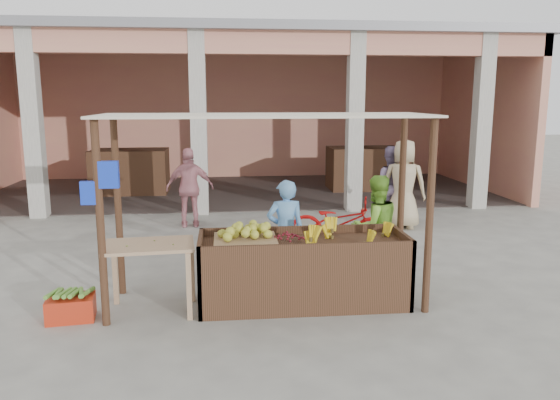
{
  "coord_description": "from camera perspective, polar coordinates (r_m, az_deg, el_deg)",
  "views": [
    {
      "loc": [
        -0.47,
        -6.54,
        2.58
      ],
      "look_at": [
        0.34,
        1.2,
        1.12
      ],
      "focal_mm": 35.0,
      "sensor_mm": 36.0,
      "label": 1
    }
  ],
  "objects": [
    {
      "name": "ground",
      "position": [
        7.05,
        -1.74,
        -10.82
      ],
      "size": [
        60.0,
        60.0,
        0.0
      ],
      "primitive_type": "plane",
      "color": "slate",
      "rests_on": "ground"
    },
    {
      "name": "shopper_f",
      "position": [
        11.44,
        11.35,
        1.91
      ],
      "size": [
        0.98,
        0.76,
        1.76
      ],
      "primitive_type": "imported",
      "rotation": [
        0.0,
        0.0,
        2.79
      ],
      "color": "gray",
      "rests_on": "ground"
    },
    {
      "name": "motorcycle",
      "position": [
        9.49,
        6.15,
        -2.31
      ],
      "size": [
        1.05,
        1.87,
        0.92
      ],
      "primitive_type": "imported",
      "rotation": [
        0.0,
        0.0,
        1.31
      ],
      "color": "#A00A09",
      "rests_on": "ground"
    },
    {
      "name": "vendor_blue",
      "position": [
        7.66,
        0.58,
        -2.93
      ],
      "size": [
        0.61,
        0.47,
        1.56
      ],
      "primitive_type": "imported",
      "rotation": [
        0.0,
        0.0,
        3.2
      ],
      "color": "#63A1E0",
      "rests_on": "ground"
    },
    {
      "name": "shopper_c",
      "position": [
        11.09,
        12.82,
        2.12
      ],
      "size": [
        1.1,
        0.91,
        1.97
      ],
      "primitive_type": "imported",
      "rotation": [
        0.0,
        0.0,
        2.78
      ],
      "color": "tan",
      "rests_on": "ground"
    },
    {
      "name": "banana_heap",
      "position": [
        6.91,
        6.8,
        -3.44
      ],
      "size": [
        1.17,
        0.64,
        0.21
      ],
      "primitive_type": null,
      "color": "yellow",
      "rests_on": "fruit_stall"
    },
    {
      "name": "melon_tray",
      "position": [
        6.81,
        -3.66,
        -3.69
      ],
      "size": [
        0.78,
        0.67,
        0.2
      ],
      "color": "#93704B",
      "rests_on": "fruit_stall"
    },
    {
      "name": "side_table",
      "position": [
        6.78,
        -13.46,
        -5.63
      ],
      "size": [
        1.11,
        0.79,
        0.86
      ],
      "rotation": [
        0.0,
        0.0,
        0.08
      ],
      "color": "tan",
      "rests_on": "ground"
    },
    {
      "name": "shopper_b",
      "position": [
        11.07,
        -9.4,
        1.54
      ],
      "size": [
        1.03,
        0.58,
        1.71
      ],
      "primitive_type": "imported",
      "rotation": [
        0.0,
        0.0,
        3.19
      ],
      "color": "#C87C85",
      "rests_on": "ground"
    },
    {
      "name": "berry_heap",
      "position": [
        6.84,
        0.76,
        -3.78
      ],
      "size": [
        0.48,
        0.39,
        0.15
      ],
      "primitive_type": "ellipsoid",
      "color": "maroon",
      "rests_on": "fruit_stall"
    },
    {
      "name": "red_crate",
      "position": [
        7.0,
        -21.0,
        -10.5
      ],
      "size": [
        0.58,
        0.45,
        0.28
      ],
      "primitive_type": "cube",
      "rotation": [
        0.0,
        0.0,
        0.12
      ],
      "color": "red",
      "rests_on": "ground"
    },
    {
      "name": "plantain_bundle",
      "position": [
        6.94,
        -21.1,
        -9.09
      ],
      "size": [
        0.44,
        0.31,
        0.09
      ],
      "primitive_type": null,
      "color": "#5E9436",
      "rests_on": "red_crate"
    },
    {
      "name": "fruit_stall",
      "position": [
        6.97,
        2.39,
        -7.6
      ],
      "size": [
        2.6,
        0.95,
        0.8
      ],
      "primitive_type": "cube",
      "color": "#513020",
      "rests_on": "ground"
    },
    {
      "name": "stall_awning",
      "position": [
        6.65,
        -2.0,
        5.44
      ],
      "size": [
        4.09,
        1.35,
        2.39
      ],
      "color": "#513020",
      "rests_on": "ground"
    },
    {
      "name": "papaya_pile",
      "position": [
        6.72,
        -13.55,
        -3.67
      ],
      "size": [
        0.68,
        0.39,
        0.19
      ],
      "primitive_type": null,
      "color": "#4F832A",
      "rests_on": "side_table"
    },
    {
      "name": "market_building",
      "position": [
        15.48,
        -4.07,
        11.08
      ],
      "size": [
        14.4,
        6.4,
        4.2
      ],
      "color": "tan",
      "rests_on": "ground"
    },
    {
      "name": "vendor_green",
      "position": [
        7.92,
        9.94,
        -2.55
      ],
      "size": [
        0.84,
        0.59,
        1.59
      ],
      "primitive_type": "imported",
      "rotation": [
        0.0,
        0.0,
        3.35
      ],
      "color": "#7FC238",
      "rests_on": "ground"
    },
    {
      "name": "produce_sacks",
      "position": [
        12.32,
        9.54,
        -0.06
      ],
      "size": [
        0.84,
        0.52,
        0.64
      ],
      "color": "maroon",
      "rests_on": "ground"
    }
  ]
}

